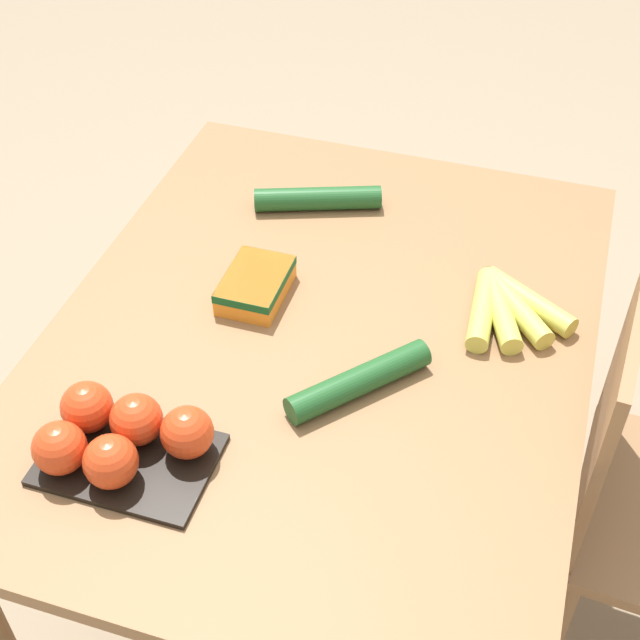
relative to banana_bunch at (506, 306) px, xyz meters
The scene contains 7 objects.
ground_plane 0.81m from the banana_bunch, 64.27° to the right, with size 12.00×12.00×0.00m, color gray.
dining_table 0.35m from the banana_bunch, 64.27° to the right, with size 1.19×0.92×0.72m.
banana_bunch is the anchor object (origin of this frame).
tomato_pack 0.70m from the banana_bunch, 45.72° to the right, with size 0.18×0.26×0.09m.
carrot_bag 0.45m from the banana_bunch, 79.04° to the right, with size 0.15×0.11×0.05m.
cucumber_near 0.32m from the banana_bunch, 37.79° to the right, with size 0.22×0.20×0.05m.
cucumber_far 0.46m from the banana_bunch, 116.41° to the right, with size 0.13×0.26×0.05m.
Camera 1 is at (1.06, 0.33, 1.79)m, focal length 50.00 mm.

